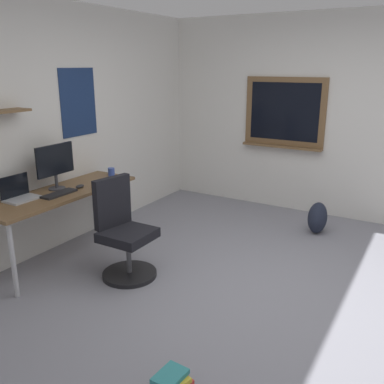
% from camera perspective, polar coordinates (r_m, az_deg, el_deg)
% --- Properties ---
extents(ground_plane, '(5.20, 5.20, 0.00)m').
position_cam_1_polar(ground_plane, '(3.90, 9.84, -13.50)').
color(ground_plane, gray).
rests_on(ground_plane, ground).
extents(wall_back, '(5.00, 0.30, 2.60)m').
position_cam_1_polar(wall_back, '(4.83, -17.79, 8.26)').
color(wall_back, silver).
rests_on(wall_back, ground).
extents(wall_right, '(0.22, 5.00, 2.60)m').
position_cam_1_polar(wall_right, '(5.79, 19.15, 9.41)').
color(wall_right, silver).
rests_on(wall_right, ground).
extents(desk, '(1.69, 0.57, 0.73)m').
position_cam_1_polar(desk, '(4.48, -17.19, -0.79)').
color(desk, brown).
rests_on(desk, ground).
extents(office_chair, '(0.52, 0.52, 0.95)m').
position_cam_1_polar(office_chair, '(4.07, -9.23, -5.74)').
color(office_chair, black).
rests_on(office_chair, ground).
extents(laptop, '(0.31, 0.21, 0.23)m').
position_cam_1_polar(laptop, '(4.32, -22.27, -0.22)').
color(laptop, '#ADAFB5').
rests_on(laptop, desk).
extents(monitor_primary, '(0.46, 0.17, 0.46)m').
position_cam_1_polar(monitor_primary, '(4.49, -17.95, 3.67)').
color(monitor_primary, '#38383D').
rests_on(monitor_primary, desk).
extents(keyboard, '(0.37, 0.13, 0.02)m').
position_cam_1_polar(keyboard, '(4.35, -17.47, -0.22)').
color(keyboard, black).
rests_on(keyboard, desk).
extents(computer_mouse, '(0.10, 0.06, 0.03)m').
position_cam_1_polar(computer_mouse, '(4.53, -14.88, 0.75)').
color(computer_mouse, '#262628').
rests_on(computer_mouse, desk).
extents(coffee_mug, '(0.08, 0.08, 0.09)m').
position_cam_1_polar(coffee_mug, '(4.95, -10.82, 2.69)').
color(coffee_mug, '#334CA5').
rests_on(coffee_mug, desk).
extents(backpack, '(0.32, 0.22, 0.38)m').
position_cam_1_polar(backpack, '(5.30, 16.54, -3.35)').
color(backpack, '#1E2333').
rests_on(backpack, ground).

